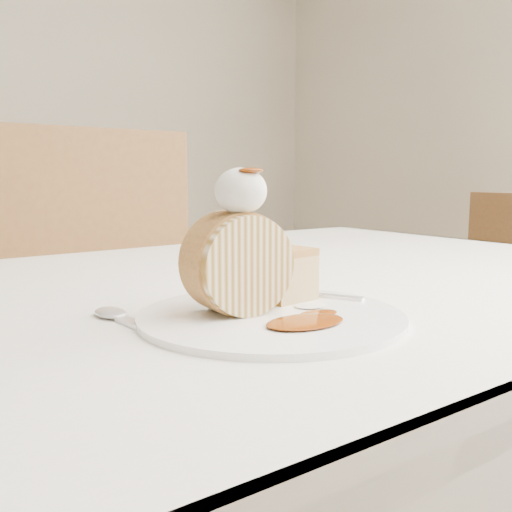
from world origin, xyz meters
TOP-DOWN VIEW (x-y plane):
  - table at (0.00, 0.20)m, footprint 1.40×0.90m
  - chair_far at (-0.04, 0.68)m, footprint 0.47×0.47m
  - chair_end at (1.11, 0.44)m, footprint 0.47×0.47m
  - plate at (-0.05, -0.02)m, footprint 0.27×0.27m
  - roulade_slice at (-0.07, -0.00)m, footprint 0.09×0.06m
  - cake_chunk at (-0.00, 0.02)m, footprint 0.06×0.06m
  - whipped_cream at (-0.07, -0.01)m, footprint 0.05×0.05m
  - caramel_drizzle at (-0.07, -0.02)m, footprint 0.02×0.02m
  - caramel_pool at (-0.05, -0.07)m, footprint 0.08×0.06m
  - fork at (0.04, 0.01)m, footprint 0.09×0.14m
  - spoon at (-0.15, -0.01)m, footprint 0.04×0.16m

SIDE VIEW (x-z plane):
  - chair_end at x=1.11m, z-range 0.06..0.89m
  - chair_far at x=-0.04m, z-range 0.07..1.03m
  - table at x=0.00m, z-range 0.29..1.04m
  - spoon at x=-0.15m, z-range 0.75..0.75m
  - plate at x=-0.05m, z-range 0.75..0.76m
  - fork at x=0.04m, z-range 0.76..0.76m
  - caramel_pool at x=-0.05m, z-range 0.76..0.76m
  - cake_chunk at x=0.00m, z-range 0.76..0.80m
  - roulade_slice at x=-0.07m, z-range 0.76..0.85m
  - whipped_cream at x=-0.07m, z-range 0.85..0.89m
  - caramel_drizzle at x=-0.07m, z-range 0.89..0.89m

